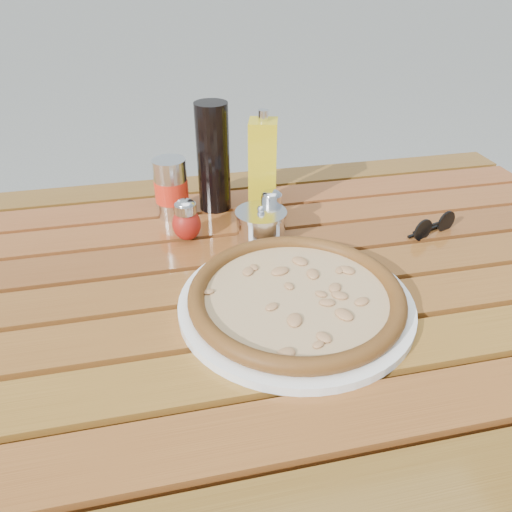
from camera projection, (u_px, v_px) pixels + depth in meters
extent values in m
cube|color=#331F0B|center=(438.00, 288.00, 1.49)|extent=(0.06, 0.06, 0.70)
cube|color=#37220C|center=(258.00, 301.00, 0.86)|extent=(1.36, 0.86, 0.04)
cube|color=#4E2F0D|center=(345.00, 509.00, 0.51)|extent=(1.40, 0.09, 0.03)
cube|color=#5E2E10|center=(314.00, 430.00, 0.60)|extent=(1.40, 0.09, 0.03)
cube|color=#5F3810|center=(291.00, 369.00, 0.68)|extent=(1.40, 0.09, 0.03)
cube|color=#5B2F10|center=(273.00, 322.00, 0.76)|extent=(1.40, 0.09, 0.03)
cube|color=#572C0F|center=(259.00, 285.00, 0.85)|extent=(1.40, 0.09, 0.03)
cube|color=#50260E|center=(247.00, 254.00, 0.93)|extent=(1.40, 0.09, 0.03)
cube|color=#5C2A10|center=(237.00, 228.00, 1.01)|extent=(1.40, 0.09, 0.03)
cube|color=#5E2A10|center=(228.00, 206.00, 1.10)|extent=(1.40, 0.09, 0.03)
cube|color=#4E2D0D|center=(221.00, 187.00, 1.18)|extent=(1.40, 0.09, 0.03)
cylinder|color=white|center=(296.00, 303.00, 0.77)|extent=(0.40, 0.40, 0.01)
cylinder|color=beige|center=(296.00, 297.00, 0.76)|extent=(0.34, 0.34, 0.01)
torus|color=black|center=(296.00, 295.00, 0.76)|extent=(0.36, 0.36, 0.03)
ellipsoid|color=#AA1C13|center=(187.00, 224.00, 0.93)|extent=(0.06, 0.06, 0.06)
cylinder|color=silver|center=(185.00, 208.00, 0.91)|extent=(0.04, 0.04, 0.02)
ellipsoid|color=silver|center=(185.00, 204.00, 0.91)|extent=(0.04, 0.04, 0.02)
ellipsoid|color=#343B17|center=(271.00, 214.00, 0.97)|extent=(0.07, 0.07, 0.06)
cylinder|color=silver|center=(271.00, 199.00, 0.95)|extent=(0.05, 0.05, 0.02)
ellipsoid|color=silver|center=(272.00, 194.00, 0.94)|extent=(0.05, 0.05, 0.02)
cylinder|color=black|center=(213.00, 158.00, 1.00)|extent=(0.08, 0.08, 0.22)
cylinder|color=silver|center=(171.00, 188.00, 1.00)|extent=(0.08, 0.08, 0.12)
cylinder|color=red|center=(172.00, 190.00, 1.00)|extent=(0.08, 0.08, 0.04)
cube|color=gold|center=(263.00, 167.00, 1.00)|extent=(0.07, 0.07, 0.19)
cylinder|color=silver|center=(263.00, 115.00, 0.94)|extent=(0.02, 0.02, 0.02)
cylinder|color=silver|center=(261.00, 227.00, 0.93)|extent=(0.11, 0.11, 0.05)
cylinder|color=silver|center=(261.00, 213.00, 0.91)|extent=(0.12, 0.12, 0.01)
sphere|color=silver|center=(261.00, 209.00, 0.91)|extent=(0.02, 0.02, 0.01)
cylinder|color=black|center=(423.00, 230.00, 0.94)|extent=(0.04, 0.02, 0.04)
cylinder|color=black|center=(446.00, 222.00, 0.97)|extent=(0.04, 0.02, 0.04)
cube|color=black|center=(435.00, 224.00, 0.95)|extent=(0.02, 0.01, 0.00)
cube|color=black|center=(425.00, 231.00, 0.96)|extent=(0.09, 0.03, 0.00)
cube|color=black|center=(430.00, 227.00, 0.98)|extent=(0.09, 0.03, 0.00)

